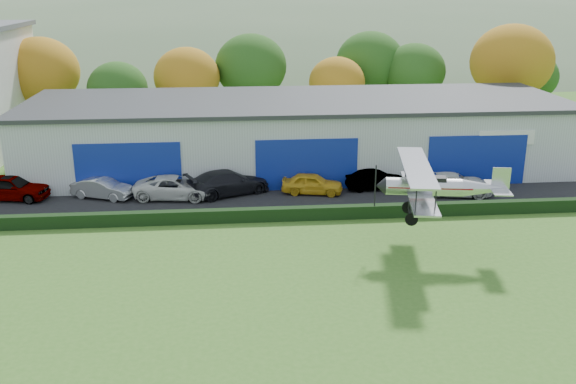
{
  "coord_description": "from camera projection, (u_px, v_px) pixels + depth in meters",
  "views": [
    {
      "loc": [
        -0.13,
        -19.95,
        13.73
      ],
      "look_at": [
        2.85,
        12.56,
        2.99
      ],
      "focal_mm": 39.98,
      "sensor_mm": 36.0,
      "label": 1
    }
  ],
  "objects": [
    {
      "name": "tree_belt",
      "position": [
        239.0,
        73.0,
        59.92
      ],
      "size": [
        75.7,
        13.22,
        10.12
      ],
      "color": "#3D2614",
      "rests_on": "ground"
    },
    {
      "name": "car_4",
      "position": [
        312.0,
        183.0,
        43.29
      ],
      "size": [
        4.36,
        2.48,
        1.4
      ],
      "primitive_type": "imported",
      "rotation": [
        0.0,
        0.0,
        1.36
      ],
      "color": "gold",
      "rests_on": "apron"
    },
    {
      "name": "car_3",
      "position": [
        228.0,
        182.0,
        43.11
      ],
      "size": [
        6.17,
        4.42,
        1.66
      ],
      "primitive_type": "imported",
      "rotation": [
        0.0,
        0.0,
        1.98
      ],
      "color": "black",
      "rests_on": "apron"
    },
    {
      "name": "car_6",
      "position": [
        454.0,
        184.0,
        43.05
      ],
      "size": [
        5.57,
        3.28,
        1.45
      ],
      "primitive_type": "imported",
      "rotation": [
        0.0,
        0.0,
        1.4
      ],
      "color": "silver",
      "rests_on": "apron"
    },
    {
      "name": "ground",
      "position": [
        241.0,
        381.0,
        23.17
      ],
      "size": [
        300.0,
        300.0,
        0.0
      ],
      "primitive_type": "plane",
      "color": "#3A6B21",
      "rests_on": "ground"
    },
    {
      "name": "car_1",
      "position": [
        103.0,
        188.0,
        42.4
      ],
      "size": [
        4.36,
        2.84,
        1.36
      ],
      "primitive_type": "imported",
      "rotation": [
        0.0,
        0.0,
        1.2
      ],
      "color": "silver",
      "rests_on": "apron"
    },
    {
      "name": "distant_hills",
      "position": [
        212.0,
        95.0,
        159.3
      ],
      "size": [
        430.0,
        196.0,
        56.0
      ],
      "color": "#4C6642",
      "rests_on": "ground"
    },
    {
      "name": "car_2",
      "position": [
        175.0,
        187.0,
        42.37
      ],
      "size": [
        5.56,
        3.05,
        1.47
      ],
      "primitive_type": "imported",
      "rotation": [
        0.0,
        0.0,
        1.45
      ],
      "color": "silver",
      "rests_on": "apron"
    },
    {
      "name": "hangar",
      "position": [
        297.0,
        133.0,
        49.24
      ],
      "size": [
        40.6,
        12.6,
        5.3
      ],
      "color": "#B2B7BC",
      "rests_on": "ground"
    },
    {
      "name": "car_5",
      "position": [
        376.0,
        180.0,
        44.15
      ],
      "size": [
        4.22,
        1.57,
        1.38
      ],
      "primitive_type": "imported",
      "rotation": [
        0.0,
        0.0,
        1.6
      ],
      "color": "gray",
      "rests_on": "apron"
    },
    {
      "name": "biplane",
      "position": [
        435.0,
        185.0,
        33.31
      ],
      "size": [
        6.95,
        7.94,
        2.95
      ],
      "rotation": [
        0.0,
        0.0,
        -0.17
      ],
      "color": "silver"
    },
    {
      "name": "car_0",
      "position": [
        11.0,
        187.0,
        42.05
      ],
      "size": [
        5.17,
        2.77,
        1.67
      ],
      "primitive_type": "imported",
      "rotation": [
        0.0,
        0.0,
        1.4
      ],
      "color": "gray",
      "rests_on": "apron"
    },
    {
      "name": "apron",
      "position": [
        279.0,
        195.0,
        43.29
      ],
      "size": [
        48.0,
        9.0,
        0.05
      ],
      "primitive_type": "cube",
      "color": "black",
      "rests_on": "ground"
    },
    {
      "name": "hedge",
      "position": [
        285.0,
        214.0,
        38.63
      ],
      "size": [
        46.0,
        0.6,
        0.8
      ],
      "primitive_type": "cube",
      "color": "black",
      "rests_on": "ground"
    }
  ]
}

